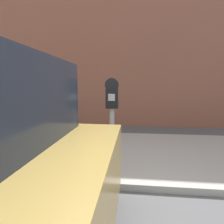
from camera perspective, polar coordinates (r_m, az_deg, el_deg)
sidewalk at (r=4.07m, az=-1.99°, el=-12.66°), size 24.00×2.80×0.11m
building_facade at (r=6.97m, az=1.47°, el=24.28°), size 24.00×0.30×6.84m
parking_meter at (r=2.88m, az=-0.00°, el=1.24°), size 0.22×0.14×1.54m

